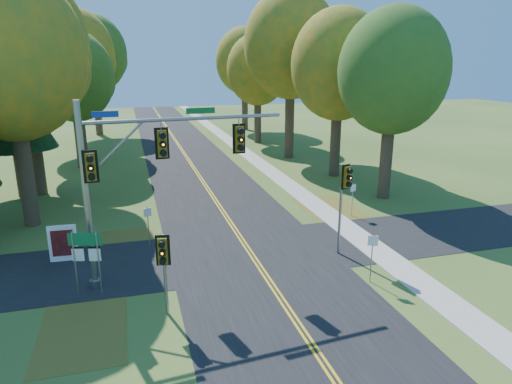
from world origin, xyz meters
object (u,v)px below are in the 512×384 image
object	(u,v)px
traffic_mast	(139,168)
info_kiosk	(63,243)
route_sign_cluster	(86,251)
east_signal_pole	(345,187)

from	to	relation	value
traffic_mast	info_kiosk	bearing A→B (deg)	135.26
traffic_mast	info_kiosk	distance (m)	6.33
route_sign_cluster	info_kiosk	distance (m)	4.39
traffic_mast	east_signal_pole	distance (m)	9.52
traffic_mast	route_sign_cluster	distance (m)	3.90
traffic_mast	route_sign_cluster	bearing A→B (deg)	-162.25
east_signal_pole	route_sign_cluster	xyz separation A→B (m)	(-11.66, -1.08, -1.48)
east_signal_pole	route_sign_cluster	size ratio (longest dim) A/B	1.62
traffic_mast	route_sign_cluster	size ratio (longest dim) A/B	3.04
traffic_mast	route_sign_cluster	xyz separation A→B (m)	(-2.27, -0.95, -3.03)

